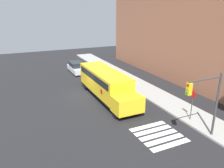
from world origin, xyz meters
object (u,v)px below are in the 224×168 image
at_px(traffic_light, 207,98).
at_px(school_bus, 106,83).
at_px(parked_car, 77,67).
at_px(stop_sign, 192,101).

bearing_deg(traffic_light, school_bus, -163.28).
bearing_deg(parked_car, traffic_light, 8.03).
bearing_deg(school_bus, parked_car, 179.65).
xyz_separation_m(school_bus, traffic_light, (10.07, 3.03, 1.53)).
bearing_deg(parked_car, school_bus, -0.35).
bearing_deg(parked_car, stop_sign, 12.83).
height_order(stop_sign, traffic_light, traffic_light).
bearing_deg(stop_sign, traffic_light, -27.35).
relative_size(parked_car, traffic_light, 0.96).
height_order(school_bus, traffic_light, traffic_light).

